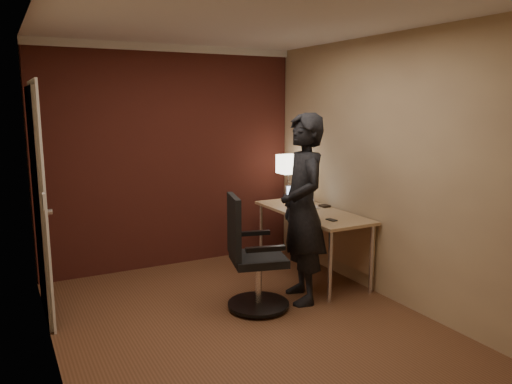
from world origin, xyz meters
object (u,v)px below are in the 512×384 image
phone (331,220)px  office_chair (251,261)px  mouse (310,214)px  laptop (301,201)px  wallet (325,206)px  desk_lamp (288,165)px  desk (317,222)px  person (303,209)px

phone → office_chair: 0.95m
office_chair → mouse: bearing=20.1°
laptop → office_chair: 1.29m
laptop → phone: 0.71m
phone → wallet: 0.64m
laptop → desk_lamp: bearing=78.4°
desk → wallet: size_ratio=13.64×
wallet → office_chair: size_ratio=0.11×
wallet → phone: bearing=-119.4°
desk_lamp → wallet: size_ratio=4.86×
phone → desk_lamp: bearing=76.6°
desk → laptop: bearing=103.2°
mouse → desk_lamp: bearing=90.8°
laptop → office_chair: size_ratio=0.38×
desk_lamp → phone: bearing=-99.2°
laptop → mouse: bearing=-111.8°
phone → person: bearing=-176.3°
desk_lamp → mouse: size_ratio=5.35×
desk_lamp → phone: (-0.18, -1.12, -0.41)m
desk → laptop: size_ratio=3.83×
person → wallet: bearing=146.2°
mouse → office_chair: bearing=-142.2°
laptop → phone: (-0.10, -0.70, -0.06)m
office_chair → desk: bearing=25.0°
desk → phone: (-0.15, -0.46, 0.13)m
desk → person: size_ratio=0.84×
phone → wallet: bearing=56.5°
laptop → office_chair: (-1.00, -0.73, -0.33)m
desk → office_chair: (-1.06, -0.49, -0.14)m
desk_lamp → laptop: desk_lamp is taller
office_chair → laptop: bearing=36.3°
desk_lamp → person: size_ratio=0.30×
desk → phone: bearing=-108.3°
phone → person: size_ratio=0.06×
mouse → office_chair: office_chair is taller
desk_lamp → office_chair: size_ratio=0.51×
desk → office_chair: office_chair is taller
wallet → person: 0.93m
desk → wallet: (0.16, 0.10, 0.14)m
desk_lamp → mouse: (-0.26, -0.85, -0.40)m
person → phone: bearing=112.4°
wallet → office_chair: 1.39m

